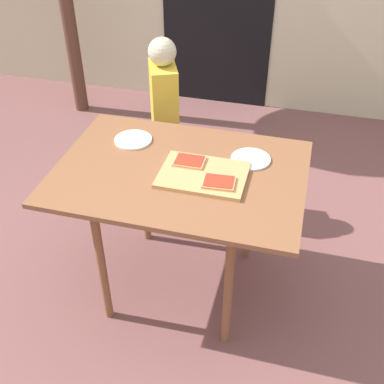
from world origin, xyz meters
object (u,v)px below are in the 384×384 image
at_px(plate_white_right, 251,159).
at_px(plate_white_left, 133,140).
at_px(dining_table, 180,184).
at_px(pizza_slice_far_left, 189,161).
at_px(cutting_board, 203,175).
at_px(pizza_slice_near_right, 219,182).
at_px(child_left, 165,120).

bearing_deg(plate_white_right, plate_white_left, 177.93).
xyz_separation_m(dining_table, pizza_slice_far_left, (0.03, 0.05, 0.10)).
bearing_deg(cutting_board, plate_white_right, 45.35).
xyz_separation_m(plate_white_left, plate_white_right, (0.58, -0.02, 0.00)).
height_order(dining_table, pizza_slice_far_left, pizza_slice_far_left).
distance_m(plate_white_left, plate_white_right, 0.58).
height_order(pizza_slice_far_left, plate_white_right, pizza_slice_far_left).
bearing_deg(cutting_board, plate_white_left, 153.08).
relative_size(pizza_slice_near_right, child_left, 0.13).
xyz_separation_m(pizza_slice_near_right, child_left, (-0.47, 0.71, -0.15)).
height_order(cutting_board, pizza_slice_far_left, pizza_slice_far_left).
bearing_deg(dining_table, pizza_slice_near_right, -21.56).
height_order(dining_table, plate_white_left, plate_white_left).
xyz_separation_m(cutting_board, child_left, (-0.38, 0.65, -0.13)).
bearing_deg(pizza_slice_near_right, dining_table, 158.44).
bearing_deg(dining_table, pizza_slice_far_left, 55.98).
distance_m(dining_table, pizza_slice_near_right, 0.23).
bearing_deg(dining_table, cutting_board, -10.34).
bearing_deg(child_left, pizza_slice_near_right, -56.73).
bearing_deg(plate_white_left, child_left, 88.02).
bearing_deg(cutting_board, pizza_slice_near_right, -34.39).
relative_size(pizza_slice_far_left, plate_white_right, 0.76).
height_order(pizza_slice_near_right, child_left, child_left).
height_order(dining_table, pizza_slice_near_right, pizza_slice_near_right).
distance_m(cutting_board, plate_white_left, 0.45).
relative_size(cutting_board, child_left, 0.34).
distance_m(pizza_slice_far_left, plate_white_right, 0.29).
bearing_deg(cutting_board, dining_table, 169.66).
relative_size(dining_table, pizza_slice_far_left, 8.06).
distance_m(dining_table, plate_white_right, 0.34).
xyz_separation_m(dining_table, cutting_board, (0.11, -0.02, 0.09)).
bearing_deg(child_left, pizza_slice_far_left, -62.64).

